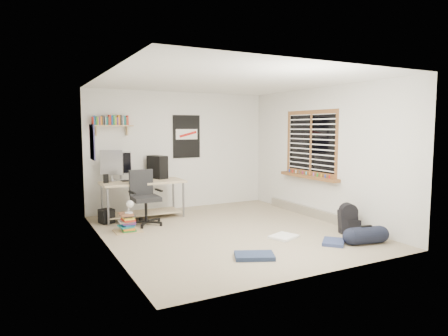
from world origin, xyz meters
name	(u,v)px	position (x,y,z in m)	size (l,w,h in m)	color
floor	(229,232)	(0.00, 0.00, -0.01)	(4.00, 4.50, 0.01)	gray
ceiling	(229,81)	(0.00, 0.00, 2.50)	(4.00, 4.50, 0.01)	white
back_wall	(180,151)	(0.00, 2.25, 1.25)	(4.00, 0.01, 2.50)	silver
left_wall	(106,162)	(-2.00, 0.00, 1.25)	(0.01, 4.50, 2.50)	silver
right_wall	(323,154)	(2.00, 0.00, 1.25)	(0.01, 4.50, 2.50)	silver
desk	(143,199)	(-1.00, 1.65, 0.36)	(1.56, 0.68, 0.71)	#C4B288
monitor_left	(112,169)	(-1.52, 1.93, 0.95)	(0.43, 0.11, 0.48)	#B8B6BC
monitor_right	(121,169)	(-1.35, 1.93, 0.94)	(0.41, 0.10, 0.45)	#AEAFB3
pc_tower	(157,167)	(-0.61, 1.93, 0.95)	(0.21, 0.45, 0.47)	black
keyboard	(133,180)	(-1.15, 1.79, 0.72)	(0.45, 0.16, 0.02)	black
speaker_left	(106,179)	(-1.68, 1.70, 0.80)	(0.09, 0.09, 0.17)	black
speaker_right	(140,176)	(-1.03, 1.71, 0.81)	(0.10, 0.10, 0.20)	black
office_chair	(146,198)	(-1.10, 1.12, 0.49)	(0.65, 0.65, 0.99)	black
wall_shelf	(112,126)	(-1.45, 2.14, 1.78)	(0.80, 0.22, 0.24)	tan
poster_back_wall	(187,137)	(0.15, 2.23, 1.55)	(0.62, 0.03, 0.92)	black
poster_left_wall	(92,142)	(-1.99, 1.20, 1.50)	(0.02, 0.42, 0.60)	navy
window	(310,143)	(1.95, 0.30, 1.45)	(0.10, 1.50, 1.26)	brown
baseboard_heater	(309,211)	(1.96, 0.30, 0.09)	(0.08, 2.50, 0.18)	#B7B2A8
backpack	(348,221)	(1.70, -1.00, 0.20)	(0.29, 0.23, 0.39)	black
duffel_bag	(366,235)	(1.48, -1.59, 0.14)	(0.26, 0.26, 0.51)	black
tshirt	(284,237)	(0.58, -0.75, 0.02)	(0.41, 0.35, 0.04)	white
jeans_a	(254,256)	(-0.36, -1.38, 0.03)	(0.52, 0.33, 0.06)	#23304F
jeans_b	(334,242)	(1.05, -1.37, 0.03)	(0.41, 0.31, 0.05)	navy
book_stack	(128,223)	(-1.52, 0.78, 0.15)	(0.49, 0.40, 0.34)	brown
desk_lamp	(129,209)	(-1.50, 0.76, 0.38)	(0.13, 0.22, 0.22)	white
subwoofer	(107,216)	(-1.73, 1.52, 0.14)	(0.23, 0.23, 0.25)	black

